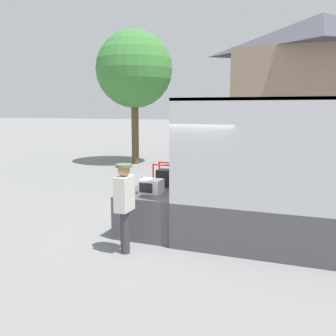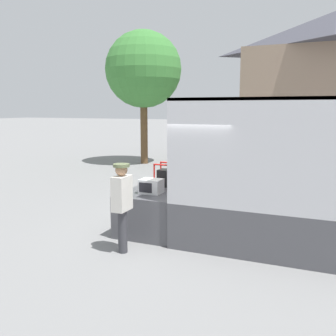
# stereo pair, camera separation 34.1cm
# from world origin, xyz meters

# --- Properties ---
(ground_plane) EXTENTS (160.00, 160.00, 0.00)m
(ground_plane) POSITION_xyz_m (0.00, 0.00, 0.00)
(ground_plane) COLOR gray
(tailgate_deck) EXTENTS (1.34, 2.15, 0.93)m
(tailgate_deck) POSITION_xyz_m (-0.67, 0.00, 0.47)
(tailgate_deck) COLOR #4C4C51
(tailgate_deck) RESTS_ON ground
(microwave) EXTENTS (0.47, 0.39, 0.31)m
(microwave) POSITION_xyz_m (-0.68, -0.42, 1.09)
(microwave) COLOR white
(microwave) RESTS_ON tailgate_deck
(portable_generator) EXTENTS (0.68, 0.42, 0.56)m
(portable_generator) POSITION_xyz_m (-0.55, 0.39, 1.15)
(portable_generator) COLOR black
(portable_generator) RESTS_ON tailgate_deck
(worker_person) EXTENTS (0.32, 0.44, 1.76)m
(worker_person) POSITION_xyz_m (-0.72, -1.65, 1.08)
(worker_person) COLOR #38383D
(worker_person) RESTS_ON ground
(house_backdrop) EXTENTS (9.04, 6.94, 7.90)m
(house_backdrop) POSITION_xyz_m (2.93, 14.94, 4.02)
(house_backdrop) COLOR gray
(house_backdrop) RESTS_ON ground
(street_tree) EXTENTS (3.76, 3.76, 6.56)m
(street_tree) POSITION_xyz_m (-5.67, 9.25, 4.66)
(street_tree) COLOR brown
(street_tree) RESTS_ON ground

